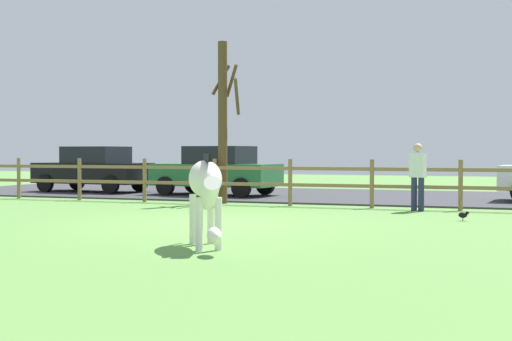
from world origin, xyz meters
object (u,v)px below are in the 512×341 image
Objects in this scene: parked_car_black at (94,169)px; parked_car_green at (217,170)px; bare_tree at (223,120)px; zebra at (206,186)px; visitor_near_fence at (418,174)px; crow_on_grass at (463,215)px.

parked_car_black and parked_car_green have the same top height.
bare_tree reaches higher than parked_car_green.
bare_tree is at bearing 111.11° from zebra.
parked_car_black is at bearing 161.79° from visitor_near_fence.
parked_car_black is at bearing 154.14° from bare_tree.
parked_car_black is (-9.42, 11.58, -0.08)m from zebra.
parked_car_green is 7.60m from visitor_near_fence.
bare_tree is 1.09× the size of parked_car_black.
parked_car_black is at bearing 176.25° from parked_car_green.
visitor_near_fence is (5.42, -0.84, -1.41)m from bare_tree.
parked_car_black is at bearing 129.15° from zebra.
zebra is 0.42× the size of parked_car_black.
crow_on_grass is at bearing -24.83° from parked_car_black.
parked_car_green is (-7.98, 5.58, 0.72)m from crow_on_grass.
bare_tree is 7.59m from crow_on_grass.
bare_tree is 2.73× the size of visitor_near_fence.
parked_car_green is (-4.67, 11.27, -0.08)m from zebra.
zebra is 6.63m from crow_on_grass.
crow_on_grass is 0.05× the size of parked_car_black.
visitor_near_fence is at bearing 120.09° from crow_on_grass.
crow_on_grass is 14.05m from parked_car_black.
crow_on_grass is at bearing -23.87° from bare_tree.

